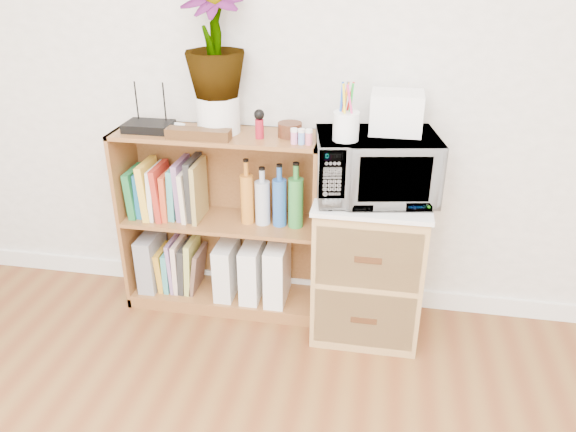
# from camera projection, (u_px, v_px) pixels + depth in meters

# --- Properties ---
(skirting_board) EXTENTS (4.00, 0.02, 0.10)m
(skirting_board) POSITION_uv_depth(u_px,v_px,m) (294.00, 286.00, 3.10)
(skirting_board) COLOR white
(skirting_board) RESTS_ON ground
(bookshelf) EXTENTS (1.00, 0.30, 0.95)m
(bookshelf) POSITION_uv_depth(u_px,v_px,m) (222.00, 223.00, 2.84)
(bookshelf) COLOR brown
(bookshelf) RESTS_ON ground
(wicker_unit) EXTENTS (0.50, 0.45, 0.70)m
(wicker_unit) POSITION_uv_depth(u_px,v_px,m) (368.00, 266.00, 2.71)
(wicker_unit) COLOR #9E7542
(wicker_unit) RESTS_ON ground
(microwave) EXTENTS (0.58, 0.44, 0.29)m
(microwave) POSITION_uv_depth(u_px,v_px,m) (376.00, 167.00, 2.48)
(microwave) COLOR silver
(microwave) RESTS_ON wicker_unit
(pen_cup) EXTENTS (0.11, 0.11, 0.12)m
(pen_cup) POSITION_uv_depth(u_px,v_px,m) (346.00, 126.00, 2.33)
(pen_cup) COLOR white
(pen_cup) RESTS_ON microwave
(small_appliance) EXTENTS (0.22, 0.18, 0.17)m
(small_appliance) POSITION_uv_depth(u_px,v_px,m) (396.00, 112.00, 2.42)
(small_appliance) COLOR white
(small_appliance) RESTS_ON microwave
(router) EXTENTS (0.22, 0.15, 0.04)m
(router) POSITION_uv_depth(u_px,v_px,m) (149.00, 127.00, 2.66)
(router) COLOR black
(router) RESTS_ON bookshelf
(white_bowl) EXTENTS (0.13, 0.13, 0.03)m
(white_bowl) POSITION_uv_depth(u_px,v_px,m) (171.00, 129.00, 2.63)
(white_bowl) COLOR silver
(white_bowl) RESTS_ON bookshelf
(plant_pot) EXTENTS (0.20, 0.20, 0.17)m
(plant_pot) POSITION_uv_depth(u_px,v_px,m) (218.00, 114.00, 2.61)
(plant_pot) COLOR white
(plant_pot) RESTS_ON bookshelf
(potted_plant) EXTENTS (0.28, 0.28, 0.50)m
(potted_plant) POSITION_uv_depth(u_px,v_px,m) (214.00, 40.00, 2.46)
(potted_plant) COLOR #3D762F
(potted_plant) RESTS_ON plant_pot
(trinket_box) EXTENTS (0.30, 0.07, 0.05)m
(trinket_box) POSITION_uv_depth(u_px,v_px,m) (198.00, 134.00, 2.54)
(trinket_box) COLOR #3B2410
(trinket_box) RESTS_ON bookshelf
(kokeshi_doll) EXTENTS (0.04, 0.04, 0.09)m
(kokeshi_doll) POSITION_uv_depth(u_px,v_px,m) (259.00, 129.00, 2.54)
(kokeshi_doll) COLOR maroon
(kokeshi_doll) RESTS_ON bookshelf
(wooden_bowl) EXTENTS (0.11, 0.11, 0.06)m
(wooden_bowl) POSITION_uv_depth(u_px,v_px,m) (290.00, 130.00, 2.57)
(wooden_bowl) COLOR #331B0D
(wooden_bowl) RESTS_ON bookshelf
(paint_jars) EXTENTS (0.11, 0.04, 0.06)m
(paint_jars) POSITION_uv_depth(u_px,v_px,m) (301.00, 138.00, 2.47)
(paint_jars) COLOR #D8788C
(paint_jars) RESTS_ON bookshelf
(file_box) EXTENTS (0.09, 0.24, 0.30)m
(file_box) POSITION_uv_depth(u_px,v_px,m) (152.00, 260.00, 3.02)
(file_box) COLOR gray
(file_box) RESTS_ON bookshelf
(magazine_holder_left) EXTENTS (0.09, 0.23, 0.29)m
(magazine_holder_left) POSITION_uv_depth(u_px,v_px,m) (227.00, 268.00, 2.94)
(magazine_holder_left) COLOR silver
(magazine_holder_left) RESTS_ON bookshelf
(magazine_holder_mid) EXTENTS (0.10, 0.24, 0.30)m
(magazine_holder_mid) POSITION_uv_depth(u_px,v_px,m) (252.00, 270.00, 2.92)
(magazine_holder_mid) COLOR white
(magazine_holder_mid) RESTS_ON bookshelf
(magazine_holder_right) EXTENTS (0.10, 0.25, 0.32)m
(magazine_holder_right) POSITION_uv_depth(u_px,v_px,m) (277.00, 271.00, 2.89)
(magazine_holder_right) COLOR white
(magazine_holder_right) RESTS_ON bookshelf
(cookbooks) EXTENTS (0.37, 0.20, 0.31)m
(cookbooks) POSITION_uv_depth(u_px,v_px,m) (168.00, 191.00, 2.81)
(cookbooks) COLOR #1C6A34
(cookbooks) RESTS_ON bookshelf
(liquor_bottles) EXTENTS (0.47, 0.07, 0.32)m
(liquor_bottles) POSITION_uv_depth(u_px,v_px,m) (287.00, 196.00, 2.71)
(liquor_bottles) COLOR #C37424
(liquor_bottles) RESTS_ON bookshelf
(lower_books) EXTENTS (0.24, 0.19, 0.30)m
(lower_books) POSITION_uv_depth(u_px,v_px,m) (181.00, 266.00, 3.00)
(lower_books) COLOR gold
(lower_books) RESTS_ON bookshelf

